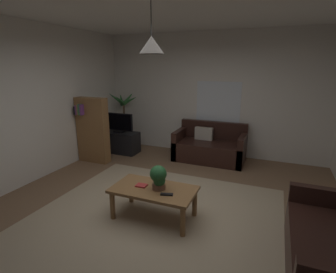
% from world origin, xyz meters
% --- Properties ---
extents(floor, '(5.12, 5.74, 0.02)m').
position_xyz_m(floor, '(0.00, 0.00, -0.01)').
color(floor, brown).
rests_on(floor, ground).
extents(rug, '(3.33, 3.16, 0.01)m').
position_xyz_m(rug, '(0.00, -0.20, 0.00)').
color(rug, tan).
rests_on(rug, ground).
extents(wall_back, '(5.24, 0.06, 2.79)m').
position_xyz_m(wall_back, '(0.00, 2.90, 1.39)').
color(wall_back, silver).
rests_on(wall_back, ground).
extents(wall_left, '(0.06, 5.74, 2.79)m').
position_xyz_m(wall_left, '(-2.59, 0.00, 1.39)').
color(wall_left, silver).
rests_on(wall_left, ground).
extents(window_pane, '(1.00, 0.01, 1.00)m').
position_xyz_m(window_pane, '(0.18, 2.87, 1.20)').
color(window_pane, white).
extents(couch_under_window, '(1.52, 0.80, 0.82)m').
position_xyz_m(couch_under_window, '(0.13, 2.41, 0.28)').
color(couch_under_window, black).
rests_on(couch_under_window, ground).
extents(coffee_table, '(1.13, 0.62, 0.44)m').
position_xyz_m(coffee_table, '(-0.02, -0.16, 0.37)').
color(coffee_table, olive).
rests_on(coffee_table, ground).
extents(book_on_table_0, '(0.15, 0.12, 0.02)m').
position_xyz_m(book_on_table_0, '(-0.20, -0.17, 0.45)').
color(book_on_table_0, '#B22D2D').
rests_on(book_on_table_0, coffee_table).
extents(remote_on_table_0, '(0.17, 0.09, 0.02)m').
position_xyz_m(remote_on_table_0, '(0.22, -0.28, 0.45)').
color(remote_on_table_0, black).
rests_on(remote_on_table_0, coffee_table).
extents(remote_on_table_1, '(0.13, 0.16, 0.02)m').
position_xyz_m(remote_on_table_1, '(0.05, -0.04, 0.45)').
color(remote_on_table_1, black).
rests_on(remote_on_table_1, coffee_table).
extents(potted_plant_on_table, '(0.23, 0.23, 0.34)m').
position_xyz_m(potted_plant_on_table, '(0.06, -0.17, 0.62)').
color(potted_plant_on_table, brown).
rests_on(potted_plant_on_table, coffee_table).
extents(tv_stand, '(0.90, 0.44, 0.50)m').
position_xyz_m(tv_stand, '(-2.01, 2.12, 0.25)').
color(tv_stand, black).
rests_on(tv_stand, ground).
extents(tv, '(0.74, 0.16, 0.46)m').
position_xyz_m(tv, '(-2.01, 2.10, 0.74)').
color(tv, black).
rests_on(tv, tv_stand).
extents(potted_palm_corner, '(0.76, 0.82, 1.44)m').
position_xyz_m(potted_palm_corner, '(-2.17, 2.60, 0.61)').
color(potted_palm_corner, brown).
rests_on(potted_palm_corner, ground).
extents(bookshelf_corner, '(0.70, 0.31, 1.40)m').
position_xyz_m(bookshelf_corner, '(-2.20, 1.36, 0.71)').
color(bookshelf_corner, olive).
rests_on(bookshelf_corner, ground).
extents(pendant_lamp, '(0.30, 0.30, 0.61)m').
position_xyz_m(pendant_lamp, '(-0.02, -0.16, 2.28)').
color(pendant_lamp, black).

